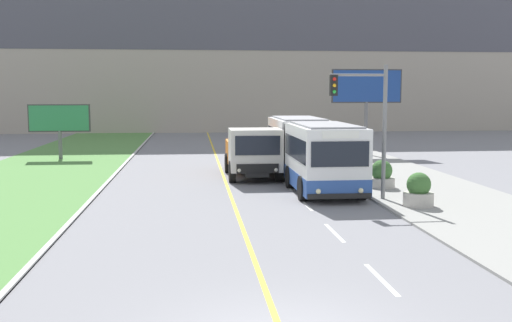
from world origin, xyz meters
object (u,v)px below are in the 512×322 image
car_distant (263,140)px  traffic_light_mast (368,114)px  billboard_small (59,120)px  planter_round_near (419,191)px  billboard_large (367,90)px  planter_round_third (356,164)px  planter_round_second (382,176)px  city_bus (310,151)px  dump_truck (254,154)px

car_distant → traffic_light_mast: 22.04m
billboard_small → planter_round_near: 24.57m
billboard_large → planter_round_third: bearing=-108.9°
planter_round_second → planter_round_near: bearing=-89.8°
billboard_large → planter_round_second: size_ratio=4.71×
city_bus → dump_truck: (-2.53, 1.48, -0.24)m
planter_round_near → planter_round_second: (-0.02, 4.33, -0.02)m
city_bus → billboard_small: billboard_small is taller
dump_truck → car_distant: bearing=81.6°
car_distant → traffic_light_mast: bearing=-85.9°
billboard_small → planter_round_third: size_ratio=3.06×
traffic_light_mast → planter_round_second: (1.49, 2.68, -2.81)m
city_bus → billboard_large: 13.63m
dump_truck → car_distant: (2.27, 15.43, -0.58)m
planter_round_near → planter_round_third: bearing=89.7°
billboard_small → car_distant: bearing=22.1°
traffic_light_mast → billboard_small: (-15.20, 16.26, -0.90)m
billboard_large → planter_round_third: 10.93m
billboard_large → planter_round_second: bearing=-103.6°
planter_round_near → traffic_light_mast: bearing=132.4°
car_distant → billboard_large: size_ratio=0.74×
city_bus → billboard_large: size_ratio=2.03×
city_bus → planter_round_third: 3.65m
billboard_small → planter_round_second: (16.69, -13.59, -1.91)m
city_bus → traffic_light_mast: (1.30, -4.91, 1.92)m
planter_round_near → planter_round_second: planter_round_near is taller
car_distant → planter_round_second: (3.05, -19.14, -0.07)m
car_distant → planter_round_near: car_distant is taller
city_bus → planter_round_near: size_ratio=9.35×
car_distant → billboard_large: 9.03m
city_bus → planter_round_near: bearing=-66.9°
traffic_light_mast → car_distant: bearing=94.1°
car_distant → traffic_light_mast: size_ratio=0.80×
city_bus → planter_round_second: size_ratio=9.57×
city_bus → billboard_large: bearing=62.4°
dump_truck → planter_round_near: size_ratio=4.82×
city_bus → planter_round_third: city_bus is taller
traffic_light_mast → planter_round_third: bearing=77.5°
planter_round_second → billboard_large: bearing=76.4°
car_distant → planter_round_third: 15.13m
billboard_large → planter_round_second: 14.92m
car_distant → traffic_light_mast: traffic_light_mast is taller
dump_truck → planter_round_near: dump_truck is taller
city_bus → planter_round_second: (2.79, -2.23, -0.89)m
billboard_large → billboard_small: size_ratio=1.52×
billboard_small → planter_round_second: bearing=-39.2°
dump_truck → billboard_small: billboard_small is taller
traffic_light_mast → billboard_large: (4.87, 16.70, 1.02)m
planter_round_near → billboard_small: bearing=133.0°
city_bus → dump_truck: city_bus is taller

